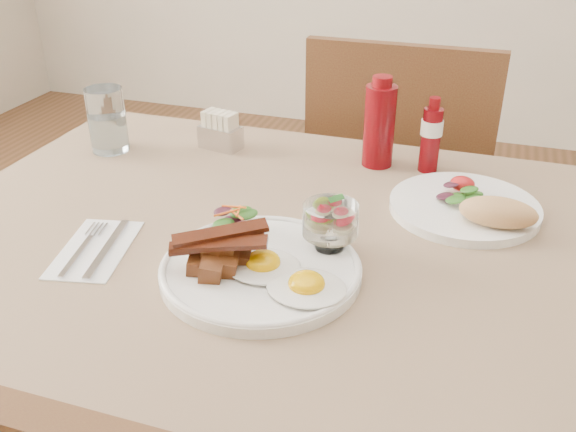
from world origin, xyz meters
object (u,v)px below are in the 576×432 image
ketchup_bottle (379,124)px  sugar_caddy (220,132)px  second_plate (472,207)px  chair_far (398,196)px  water_glass (108,124)px  hot_sauce_bottle (431,136)px  fruit_cup (330,220)px  table (333,298)px  main_plate (261,270)px

ketchup_bottle → sugar_caddy: size_ratio=1.90×
second_plate → sugar_caddy: bearing=164.6°
chair_far → water_glass: chair_far is taller
ketchup_bottle → hot_sauce_bottle: 0.10m
hot_sauce_bottle → water_glass: 0.62m
fruit_cup → ketchup_bottle: 0.35m
table → second_plate: bearing=42.9°
main_plate → sugar_caddy: size_ratio=3.10×
main_plate → ketchup_bottle: 0.44m
fruit_cup → hot_sauce_bottle: bearing=74.8°
chair_far → main_plate: size_ratio=3.32×
main_plate → hot_sauce_bottle: hot_sauce_bottle is taller
main_plate → fruit_cup: bearing=44.8°
fruit_cup → chair_far: bearing=89.8°
hot_sauce_bottle → ketchup_bottle: bearing=-178.5°
table → main_plate: 0.16m
hot_sauce_bottle → water_glass: (-0.62, -0.10, -0.01)m
main_plate → table: bearing=50.8°
main_plate → fruit_cup: size_ratio=3.48×
sugar_caddy → table: bearing=-32.1°
second_plate → ketchup_bottle: 0.25m
main_plate → water_glass: (-0.44, 0.33, 0.05)m
table → second_plate: size_ratio=5.44×
chair_far → ketchup_bottle: chair_far is taller
chair_far → main_plate: 0.80m
table → water_glass: water_glass is taller
sugar_caddy → water_glass: water_glass is taller
sugar_caddy → main_plate: bearing=-47.7°
second_plate → water_glass: water_glass is taller
fruit_cup → table: bearing=82.2°
ketchup_bottle → hot_sauce_bottle: ketchup_bottle is taller
second_plate → sugar_caddy: 0.52m
fruit_cup → second_plate: 0.27m
fruit_cup → second_plate: bearing=45.8°
table → hot_sauce_bottle: hot_sauce_bottle is taller
second_plate → water_glass: (-0.71, 0.06, 0.04)m
ketchup_bottle → second_plate: bearing=-39.9°
second_plate → fruit_cup: bearing=-134.2°
chair_far → sugar_caddy: bearing=-131.9°
chair_far → fruit_cup: (-0.00, -0.69, 0.29)m
ketchup_bottle → hot_sauce_bottle: size_ratio=1.21×
fruit_cup → sugar_caddy: fruit_cup is taller
table → ketchup_bottle: size_ratio=7.77×
ketchup_bottle → table: bearing=-89.4°
main_plate → sugar_caddy: sugar_caddy is taller
fruit_cup → hot_sauce_bottle: (0.10, 0.35, 0.01)m
ketchup_bottle → chair_far: bearing=89.5°
chair_far → hot_sauce_bottle: chair_far is taller
table → water_glass: size_ratio=10.52×
water_glass → sugar_caddy: bearing=21.1°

